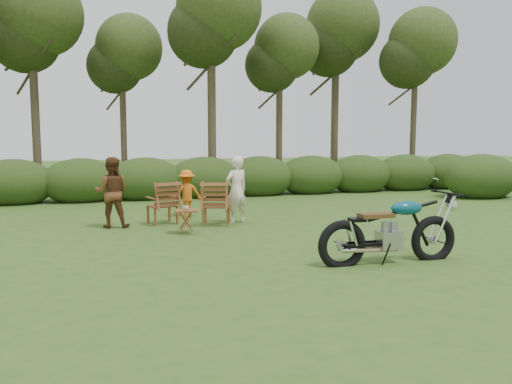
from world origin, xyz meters
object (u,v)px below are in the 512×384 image
object	(u,v)px
lawn_chair_right	(216,224)
adult_b	(113,227)
lawn_chair_left	(163,223)
adult_a	(237,223)
cup	(186,208)
motorcycle	(388,262)
side_table	(186,222)
child	(187,217)

from	to	relation	value
lawn_chair_right	adult_b	bearing A→B (deg)	10.10
lawn_chair_left	adult_a	distance (m)	1.76
lawn_chair_right	cup	world-z (taller)	cup
lawn_chair_right	adult_a	xyz separation A→B (m)	(0.52, 0.05, 0.00)
motorcycle	adult_a	world-z (taller)	adult_a
lawn_chair_left	lawn_chair_right	bearing A→B (deg)	140.79
motorcycle	cup	size ratio (longest dim) A/B	19.60
side_table	cup	xyz separation A→B (m)	(0.01, -0.02, 0.30)
adult_a	side_table	bearing A→B (deg)	14.75
side_table	adult_b	distance (m)	1.94
motorcycle	cup	distance (m)	4.43
motorcycle	adult_b	size ratio (longest dim) A/B	1.46
side_table	adult_b	bearing A→B (deg)	139.72
cup	adult_b	world-z (taller)	adult_b
adult_b	lawn_chair_left	bearing A→B (deg)	-161.26
lawn_chair_left	side_table	world-z (taller)	side_table
adult_a	adult_b	bearing A→B (deg)	-25.74
adult_a	adult_b	distance (m)	2.86
lawn_chair_left	adult_a	size ratio (longest dim) A/B	0.63
adult_a	lawn_chair_right	bearing A→B (deg)	-13.84
lawn_chair_right	lawn_chair_left	bearing A→B (deg)	-5.10
motorcycle	side_table	xyz separation A→B (m)	(-2.75, 3.46, 0.26)
lawn_chair_left	adult_b	xyz separation A→B (m)	(-1.15, -0.17, 0.00)
lawn_chair_right	adult_b	xyz separation A→B (m)	(-2.33, 0.35, 0.00)
child	side_table	bearing A→B (deg)	75.23
adult_a	adult_b	size ratio (longest dim) A/B	1.00
side_table	adult_a	size ratio (longest dim) A/B	0.32
lawn_chair_right	side_table	bearing A→B (deg)	64.74
lawn_chair_left	adult_a	bearing A→B (deg)	149.18
cup	lawn_chair_right	bearing A→B (deg)	46.93
motorcycle	lawn_chair_right	size ratio (longest dim) A/B	2.28
adult_a	child	distance (m)	1.62
lawn_chair_right	adult_b	distance (m)	2.36
lawn_chair_left	cup	xyz separation A→B (m)	(0.33, -1.43, 0.56)
lawn_chair_right	child	distance (m)	1.43
lawn_chair_left	side_table	xyz separation A→B (m)	(0.32, -1.41, 0.26)
adult_a	adult_b	xyz separation A→B (m)	(-2.85, 0.30, 0.00)
side_table	motorcycle	bearing A→B (deg)	-51.55
adult_a	child	bearing A→B (deg)	-72.93
motorcycle	adult_b	world-z (taller)	adult_b
cup	child	size ratio (longest dim) A/B	0.10
side_table	child	distance (m)	2.30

